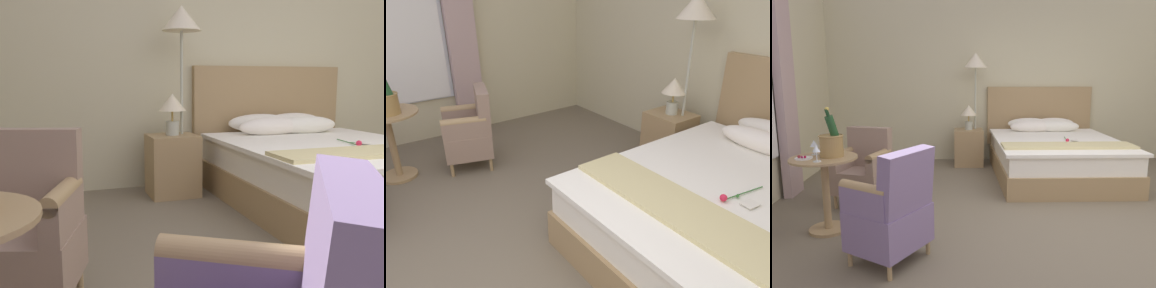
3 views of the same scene
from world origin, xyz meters
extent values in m
plane|color=#6D614D|center=(0.00, 0.00, 0.00)|extent=(8.09, 8.09, 0.00)
cube|color=beige|center=(0.00, 3.10, 1.59)|extent=(6.71, 0.12, 3.17)
cube|color=#B99B99|center=(-3.19, 1.16, 1.50)|extent=(0.10, 0.36, 3.00)
cube|color=#A18155|center=(0.28, 1.87, 0.14)|extent=(1.69, 2.18, 0.29)
cube|color=white|center=(0.28, 1.87, 0.41)|extent=(1.63, 2.11, 0.24)
cube|color=white|center=(0.28, 1.81, 0.55)|extent=(1.72, 2.05, 0.04)
cube|color=#D3C488|center=(0.28, 1.27, 0.58)|extent=(1.69, 0.39, 0.03)
cube|color=#A18155|center=(0.28, 3.00, 0.78)|extent=(1.77, 0.08, 0.98)
ellipsoid|color=white|center=(0.07, 2.80, 0.66)|extent=(0.72, 0.26, 0.20)
ellipsoid|color=white|center=(0.48, 2.80, 0.66)|extent=(0.72, 0.25, 0.20)
ellipsoid|color=white|center=(0.07, 2.55, 0.65)|extent=(0.71, 0.24, 0.20)
ellipsoid|color=white|center=(0.48, 2.55, 0.65)|extent=(0.72, 0.25, 0.20)
cylinder|color=#2D6628|center=(0.39, 1.76, 0.58)|extent=(0.08, 0.37, 0.01)
sphere|color=#DB2342|center=(0.36, 1.57, 0.60)|extent=(0.05, 0.05, 0.05)
ellipsoid|color=#33702D|center=(0.39, 1.69, 0.59)|extent=(0.04, 0.05, 0.01)
cube|color=white|center=(0.49, 1.67, 0.58)|extent=(0.09, 0.12, 0.00)
cube|color=#A18155|center=(-0.95, 2.62, 0.30)|extent=(0.47, 0.42, 0.59)
sphere|color=tan|center=(-0.70, 2.62, 0.43)|extent=(0.02, 0.02, 0.02)
cylinder|color=#B2B5A1|center=(-0.95, 2.62, 0.66)|extent=(0.13, 0.13, 0.13)
cylinder|color=tan|center=(-0.95, 2.62, 0.78)|extent=(0.02, 0.02, 0.10)
cone|color=beige|center=(-0.95, 2.62, 0.91)|extent=(0.26, 0.26, 0.16)
cylinder|color=#B2B4A0|center=(-0.83, 2.67, 0.01)|extent=(0.28, 0.28, 0.03)
cylinder|color=#B2B4A0|center=(-0.83, 2.67, 0.80)|extent=(0.03, 0.03, 1.55)
cone|color=beige|center=(-0.83, 2.67, 1.69)|extent=(0.38, 0.38, 0.23)
cylinder|color=#A18155|center=(-2.40, 0.04, 0.01)|extent=(0.36, 0.36, 0.03)
cylinder|color=#A18155|center=(-2.40, 0.04, 0.35)|extent=(0.07, 0.07, 0.71)
cylinder|color=#A18155|center=(-2.40, 0.04, 0.72)|extent=(0.61, 0.61, 0.02)
cylinder|color=olive|center=(-2.33, 0.07, 0.82)|extent=(0.21, 0.21, 0.20)
torus|color=olive|center=(-2.33, 0.07, 0.92)|extent=(0.22, 0.22, 0.02)
cylinder|color=white|center=(-2.33, 0.07, 0.90)|extent=(0.19, 0.19, 0.03)
cylinder|color=#1E4723|center=(-2.31, 0.09, 0.97)|extent=(0.13, 0.13, 0.30)
cylinder|color=#193D1E|center=(-2.34, 0.06, 1.14)|extent=(0.05, 0.05, 0.08)
sphere|color=gold|center=(-2.34, 0.06, 1.17)|extent=(0.04, 0.04, 0.04)
cylinder|color=white|center=(-2.52, 0.15, 0.73)|extent=(0.07, 0.07, 0.01)
cylinder|color=white|center=(-2.52, 0.15, 0.77)|extent=(0.01, 0.01, 0.08)
cone|color=white|center=(-2.52, 0.15, 0.84)|extent=(0.08, 0.08, 0.06)
cylinder|color=white|center=(-2.39, -0.14, 0.73)|extent=(0.07, 0.07, 0.01)
cylinder|color=white|center=(-2.39, -0.14, 0.77)|extent=(0.01, 0.01, 0.08)
cone|color=white|center=(-2.39, -0.14, 0.85)|extent=(0.07, 0.07, 0.06)
cylinder|color=white|center=(-2.56, -0.02, 0.73)|extent=(0.16, 0.16, 0.01)
sphere|color=#A2092E|center=(-2.53, -0.05, 0.75)|extent=(0.02, 0.02, 0.02)
sphere|color=#9D1243|center=(-2.56, -0.06, 0.75)|extent=(0.02, 0.02, 0.02)
sphere|color=maroon|center=(-2.59, -0.04, 0.75)|extent=(0.03, 0.03, 0.03)
cylinder|color=#A18155|center=(-2.51, 0.64, 0.08)|extent=(0.04, 0.04, 0.16)
cylinder|color=#A18155|center=(-2.06, 0.50, 0.08)|extent=(0.04, 0.04, 0.16)
cylinder|color=#A18155|center=(-2.39, 1.03, 0.08)|extent=(0.04, 0.04, 0.16)
cylinder|color=#A18155|center=(-1.95, 0.89, 0.08)|extent=(0.04, 0.04, 0.16)
cube|color=gray|center=(-2.23, 0.77, 0.29)|extent=(0.67, 0.62, 0.26)
cube|color=gray|center=(-2.17, 0.95, 0.65)|extent=(0.54, 0.28, 0.46)
cube|color=gray|center=(-2.45, 0.81, 0.51)|extent=(0.22, 0.45, 0.18)
cylinder|color=#A18155|center=(-2.45, 0.81, 0.60)|extent=(0.22, 0.45, 0.09)
cube|color=gray|center=(-2.02, 0.68, 0.51)|extent=(0.22, 0.45, 0.18)
cylinder|color=#A18155|center=(-2.02, 0.68, 0.60)|extent=(0.22, 0.45, 0.09)
cylinder|color=#A18155|center=(-1.75, -0.24, 0.06)|extent=(0.04, 0.04, 0.13)
cylinder|color=#A18155|center=(-2.00, -0.64, 0.06)|extent=(0.04, 0.04, 0.13)
cylinder|color=#A18155|center=(-1.40, -0.46, 0.06)|extent=(0.04, 0.04, 0.13)
cylinder|color=#A18155|center=(-1.66, -0.86, 0.06)|extent=(0.04, 0.04, 0.13)
cube|color=slate|center=(-1.70, -0.55, 0.29)|extent=(0.71, 0.73, 0.32)
cube|color=slate|center=(-1.54, -0.66, 0.69)|extent=(0.42, 0.53, 0.49)
cube|color=slate|center=(-1.60, -0.35, 0.56)|extent=(0.43, 0.32, 0.21)
cylinder|color=#A18155|center=(-1.60, -0.35, 0.66)|extent=(0.43, 0.32, 0.09)
cube|color=slate|center=(-1.84, -0.73, 0.56)|extent=(0.43, 0.32, 0.21)
cylinder|color=#A18155|center=(-1.84, -0.73, 0.66)|extent=(0.43, 0.32, 0.09)
camera|label=1|loc=(-2.05, -1.30, 1.11)|focal=40.00mm
camera|label=2|loc=(1.32, -0.31, 1.84)|focal=32.00mm
camera|label=3|loc=(-1.18, -3.39, 1.50)|focal=35.00mm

